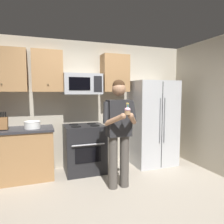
{
  "coord_description": "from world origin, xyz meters",
  "views": [
    {
      "loc": [
        -0.97,
        -2.56,
        1.56
      ],
      "look_at": [
        0.12,
        0.49,
        1.25
      ],
      "focal_mm": 33.04,
      "sensor_mm": 36.0,
      "label": 1
    }
  ],
  "objects": [
    {
      "name": "ground_plane",
      "position": [
        0.0,
        0.0,
        0.0
      ],
      "size": [
        6.0,
        6.0,
        0.0
      ],
      "primitive_type": "plane",
      "color": "#9E9384"
    },
    {
      "name": "cupcake",
      "position": [
        0.23,
        0.15,
        1.29
      ],
      "size": [
        0.09,
        0.09,
        0.17
      ],
      "color": "#A87F56"
    },
    {
      "name": "knife_block",
      "position": [
        -1.56,
        1.33,
        1.04
      ],
      "size": [
        0.16,
        0.15,
        0.32
      ],
      "color": "brown",
      "rests_on": "counter_left"
    },
    {
      "name": "microwave",
      "position": [
        -0.15,
        1.48,
        1.72
      ],
      "size": [
        0.74,
        0.41,
        0.4
      ],
      "color": "#9EA0A5"
    },
    {
      "name": "counter_left",
      "position": [
        -1.45,
        1.38,
        0.46
      ],
      "size": [
        1.44,
        0.66,
        0.92
      ],
      "color": "#9E7247",
      "rests_on": "ground"
    },
    {
      "name": "person",
      "position": [
        0.23,
        0.48,
        1.0
      ],
      "size": [
        0.6,
        0.48,
        1.76
      ],
      "color": "#4C4742",
      "rests_on": "ground"
    },
    {
      "name": "bowl_large_white",
      "position": [
        -1.09,
        1.33,
        0.99
      ],
      "size": [
        0.28,
        0.28,
        0.13
      ],
      "color": "white",
      "rests_on": "counter_left"
    },
    {
      "name": "wall_back",
      "position": [
        0.0,
        1.75,
        1.3
      ],
      "size": [
        4.4,
        0.1,
        2.6
      ],
      "primitive_type": "cube",
      "color": "#B7AD99",
      "rests_on": "ground"
    },
    {
      "name": "refrigerator",
      "position": [
        1.35,
        1.32,
        0.9
      ],
      "size": [
        0.9,
        0.75,
        1.8
      ],
      "color": "#B7BABF",
      "rests_on": "ground"
    },
    {
      "name": "cabinet_row_upper",
      "position": [
        -0.72,
        1.53,
        1.95
      ],
      "size": [
        2.78,
        0.36,
        0.76
      ],
      "color": "#9E7247"
    },
    {
      "name": "oven_range",
      "position": [
        -0.15,
        1.36,
        0.46
      ],
      "size": [
        0.76,
        0.7,
        0.93
      ],
      "color": "black",
      "rests_on": "ground"
    }
  ]
}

